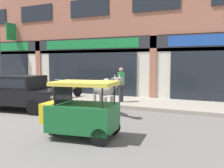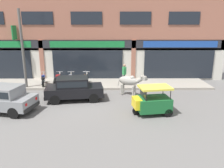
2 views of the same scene
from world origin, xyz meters
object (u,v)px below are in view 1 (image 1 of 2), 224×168
Objects in this scene: motorcycle_2 at (52,89)px; pedestrian at (121,81)px; car_0 at (20,91)px; motorcycle_3 at (69,90)px; cow at (104,88)px; motorcycle_0 at (23,88)px; auto_rickshaw at (81,114)px; motorcycle_1 at (39,88)px.

motorcycle_2 is 4.20m from pedestrian.
car_0 is 3.14m from motorcycle_3.
cow is 1.06× the size of motorcycle_0.
cow is 3.67m from car_0.
car_0 is at bearing -167.01° from cow.
cow is 3.27m from auto_rickshaw.
motorcycle_2 is (0.95, -0.04, 0.00)m from motorcycle_1.
cow reaches higher than auto_rickshaw.
motorcycle_1 is (-6.26, 5.42, -0.11)m from auto_rickshaw.
cow reaches higher than car_0.
motorcycle_3 is at bearing 144.97° from cow.
auto_rickshaw reaches higher than motorcycle_0.
cow is at bearing -19.22° from motorcycle_0.
motorcycle_0 is 6.20m from pedestrian.
cow is at bearing 106.55° from auto_rickshaw.
pedestrian is at bearing -3.33° from motorcycle_3.
motorcycle_2 and motorcycle_3 have the same top height.
cow is 1.05× the size of motorcycle_3.
auto_rickshaw is at bearing -45.37° from motorcycle_2.
motorcycle_2 is (-0.82, 3.09, -0.26)m from car_0.
motorcycle_0 is at bearing -178.89° from motorcycle_3.
motorcycle_2 is (-5.31, 5.38, -0.11)m from auto_rickshaw.
pedestrian reaches higher than motorcycle_0.
cow is at bearing -27.32° from motorcycle_2.
cow is 4.95m from motorcycle_2.
cow reaches higher than motorcycle_1.
car_0 is 2.35× the size of pedestrian.
car_0 is at bearing -95.45° from motorcycle_3.
auto_rickshaw is (4.49, -2.29, -0.15)m from car_0.
auto_rickshaw is 8.28m from motorcycle_1.
auto_rickshaw reaches higher than motorcycle_2.
auto_rickshaw is (0.93, -3.11, -0.35)m from cow.
cow is 1.04× the size of motorcycle_1.
car_0 is 2.07× the size of motorcycle_2.
motorcycle_3 is (2.06, -0.01, 0.00)m from motorcycle_1.
pedestrian reaches higher than car_0.
motorcycle_2 is at bearing 0.92° from motorcycle_0.
cow reaches higher than motorcycle_3.
motorcycle_1 is 1.13× the size of pedestrian.
cow is at bearing 12.99° from car_0.
car_0 is at bearing -138.65° from pedestrian.
motorcycle_2 is at bearing 177.95° from pedestrian.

